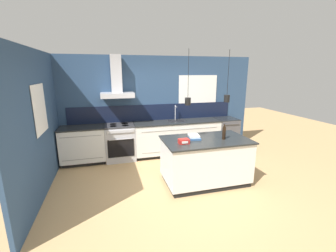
{
  "coord_description": "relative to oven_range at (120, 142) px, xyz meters",
  "views": [
    {
      "loc": [
        -1.22,
        -3.87,
        2.21
      ],
      "look_at": [
        0.03,
        0.69,
        1.05
      ],
      "focal_mm": 24.0,
      "sensor_mm": 36.0,
      "label": 1
    }
  ],
  "objects": [
    {
      "name": "red_supply_box",
      "position": [
        1.06,
        -1.83,
        0.5
      ],
      "size": [
        0.19,
        0.14,
        0.09
      ],
      "color": "red",
      "rests_on": "kitchen_island"
    },
    {
      "name": "wall_left",
      "position": [
        -1.47,
        -0.99,
        0.85
      ],
      "size": [
        0.08,
        3.8,
        2.6
      ],
      "color": "navy",
      "rests_on": "ground_plane"
    },
    {
      "name": "dishwasher",
      "position": [
        2.97,
        0.0,
        -0.0
      ],
      "size": [
        0.59,
        0.65,
        0.91
      ],
      "color": "#4C4C51",
      "rests_on": "ground_plane"
    },
    {
      "name": "oven_range",
      "position": [
        0.0,
        0.0,
        0.0
      ],
      "size": [
        0.73,
        0.66,
        0.91
      ],
      "color": "#B5B5BA",
      "rests_on": "ground_plane"
    },
    {
      "name": "bottle_on_island",
      "position": [
        1.91,
        -1.78,
        0.59
      ],
      "size": [
        0.07,
        0.07,
        0.32
      ],
      "color": "black",
      "rests_on": "kitchen_island"
    },
    {
      "name": "counter_run_sink",
      "position": [
        1.52,
        0.01,
        0.01
      ],
      "size": [
        2.32,
        0.64,
        1.32
      ],
      "color": "black",
      "rests_on": "ground_plane"
    },
    {
      "name": "book_stack",
      "position": [
        1.36,
        -1.59,
        0.49
      ],
      "size": [
        0.25,
        0.33,
        0.08
      ],
      "color": "#335684",
      "rests_on": "kitchen_island"
    },
    {
      "name": "kitchen_island",
      "position": [
        1.58,
        -1.69,
        0.0
      ],
      "size": [
        1.69,
        1.0,
        0.91
      ],
      "color": "black",
      "rests_on": "ground_plane"
    },
    {
      "name": "ground_plane",
      "position": [
        0.96,
        -1.69,
        -0.46
      ],
      "size": [
        16.0,
        16.0,
        0.0
      ],
      "primitive_type": "plane",
      "color": "tan",
      "rests_on": "ground"
    },
    {
      "name": "wall_back",
      "position": [
        0.9,
        0.32,
        0.9
      ],
      "size": [
        5.6,
        2.12,
        2.6
      ],
      "color": "navy",
      "rests_on": "ground_plane"
    },
    {
      "name": "counter_run_left",
      "position": [
        -0.88,
        0.01,
        0.01
      ],
      "size": [
        1.05,
        0.64,
        0.91
      ],
      "color": "black",
      "rests_on": "ground_plane"
    }
  ]
}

